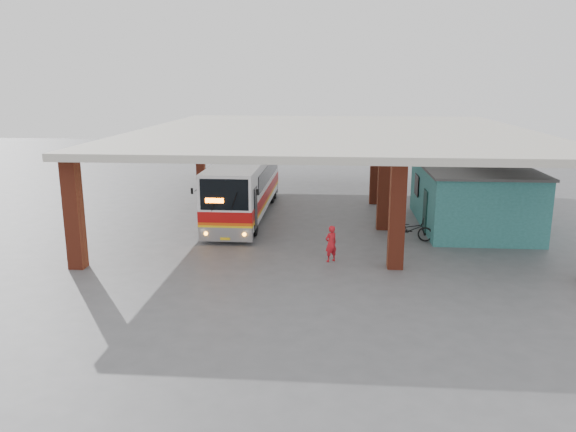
% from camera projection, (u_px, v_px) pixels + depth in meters
% --- Properties ---
extents(ground, '(90.00, 90.00, 0.00)m').
position_uv_depth(ground, '(321.00, 244.00, 25.38)').
color(ground, '#515154').
rests_on(ground, ground).
extents(brick_columns, '(20.10, 21.60, 4.35)m').
position_uv_depth(brick_columns, '(351.00, 179.00, 29.60)').
color(brick_columns, maroon).
rests_on(brick_columns, ground).
extents(canopy_roof, '(21.00, 23.00, 0.30)m').
position_uv_depth(canopy_roof, '(334.00, 132.00, 30.58)').
color(canopy_roof, beige).
rests_on(canopy_roof, brick_columns).
extents(shop_building, '(5.20, 8.20, 3.11)m').
position_uv_depth(shop_building, '(472.00, 196.00, 28.30)').
color(shop_building, '#2C6E68').
rests_on(shop_building, ground).
extents(coach_bus, '(2.50, 11.71, 3.41)m').
position_uv_depth(coach_bus, '(245.00, 185.00, 30.35)').
color(coach_bus, white).
rests_on(coach_bus, ground).
extents(motorcycle, '(2.12, 1.13, 1.06)m').
position_uv_depth(motorcycle, '(411.00, 229.00, 25.93)').
color(motorcycle, black).
rests_on(motorcycle, ground).
extents(pedestrian, '(0.66, 0.62, 1.51)m').
position_uv_depth(pedestrian, '(331.00, 244.00, 22.84)').
color(pedestrian, red).
rests_on(pedestrian, ground).
extents(red_chair, '(0.53, 0.53, 0.79)m').
position_uv_depth(red_chair, '(403.00, 208.00, 30.92)').
color(red_chair, '#B32113').
rests_on(red_chair, ground).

